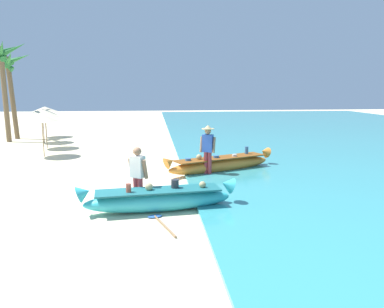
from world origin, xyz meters
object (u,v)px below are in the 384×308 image
(boat_cyan_foreground, at_px, (159,199))
(palm_tree_tall_inland, at_px, (8,69))
(person_tourist_customer, at_px, (138,173))
(palm_tree_leaning_seaward, at_px, (3,63))
(person_vendor_hatted, at_px, (208,147))
(paddle, at_px, (161,222))
(boat_orange_midground, at_px, (220,164))

(boat_cyan_foreground, relative_size, palm_tree_tall_inland, 0.78)
(person_tourist_customer, bearing_deg, palm_tree_leaning_seaward, 121.43)
(boat_cyan_foreground, relative_size, person_vendor_hatted, 2.23)
(person_vendor_hatted, bearing_deg, boat_cyan_foreground, -116.20)
(paddle, bearing_deg, person_vendor_hatted, 68.77)
(person_vendor_hatted, bearing_deg, palm_tree_leaning_seaward, 136.54)
(person_tourist_customer, bearing_deg, person_vendor_hatted, 54.21)
(person_vendor_hatted, height_order, paddle, person_vendor_hatted)
(boat_orange_midground, bearing_deg, person_tourist_customer, -127.15)
(person_vendor_hatted, distance_m, paddle, 4.93)
(palm_tree_tall_inland, distance_m, paddle, 18.06)
(palm_tree_tall_inland, xyz_separation_m, paddle, (8.55, -15.36, -4.13))
(boat_cyan_foreground, xyz_separation_m, boat_orange_midground, (2.34, 4.19, -0.00))
(person_tourist_customer, distance_m, palm_tree_leaning_seaward, 15.36)
(person_tourist_customer, bearing_deg, boat_orange_midground, 52.85)
(palm_tree_tall_inland, bearing_deg, palm_tree_leaning_seaward, -81.32)
(person_tourist_customer, relative_size, palm_tree_tall_inland, 0.31)
(person_vendor_hatted, bearing_deg, palm_tree_tall_inland, 133.46)
(boat_orange_midground, relative_size, palm_tree_leaning_seaward, 0.77)
(boat_cyan_foreground, distance_m, boat_orange_midground, 4.80)
(person_tourist_customer, distance_m, paddle, 1.66)
(person_tourist_customer, height_order, paddle, person_tourist_customer)
(person_vendor_hatted, distance_m, person_tourist_customer, 3.94)
(boat_cyan_foreground, relative_size, palm_tree_leaning_seaward, 0.72)
(boat_cyan_foreground, relative_size, person_tourist_customer, 2.55)
(boat_orange_midground, xyz_separation_m, palm_tree_tall_inland, (-10.86, 10.27, 3.85))
(boat_orange_midground, xyz_separation_m, palm_tree_leaning_seaward, (-10.66, 8.98, 4.12))
(palm_tree_tall_inland, relative_size, paddle, 3.45)
(boat_orange_midground, distance_m, paddle, 5.59)
(palm_tree_tall_inland, bearing_deg, boat_orange_midground, -43.42)
(person_vendor_hatted, distance_m, palm_tree_tall_inland, 15.29)
(person_vendor_hatted, xyz_separation_m, palm_tree_tall_inland, (-10.29, 10.86, 3.11))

